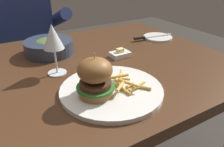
% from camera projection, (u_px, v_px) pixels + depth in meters
% --- Properties ---
extents(dining_table, '(1.20, 0.86, 0.74)m').
position_uv_depth(dining_table, '(80.00, 87.00, 0.87)').
color(dining_table, '#472B19').
rests_on(dining_table, ground).
extents(main_plate, '(0.31, 0.31, 0.01)m').
position_uv_depth(main_plate, '(111.00, 90.00, 0.66)').
color(main_plate, white).
rests_on(main_plate, dining_table).
extents(burger_sandwich, '(0.11, 0.11, 0.13)m').
position_uv_depth(burger_sandwich, '(95.00, 77.00, 0.60)').
color(burger_sandwich, '#9E6B38').
rests_on(burger_sandwich, main_plate).
extents(fries_pile, '(0.11, 0.14, 0.03)m').
position_uv_depth(fries_pile, '(125.00, 83.00, 0.66)').
color(fries_pile, gold).
rests_on(fries_pile, main_plate).
extents(wine_glass, '(0.07, 0.07, 0.18)m').
position_uv_depth(wine_glass, '(53.00, 38.00, 0.72)').
color(wine_glass, silver).
rests_on(wine_glass, dining_table).
extents(bread_plate, '(0.15, 0.15, 0.01)m').
position_uv_depth(bread_plate, '(158.00, 37.00, 1.13)').
color(bread_plate, white).
rests_on(bread_plate, dining_table).
extents(table_knife, '(0.22, 0.04, 0.01)m').
position_uv_depth(table_knife, '(149.00, 37.00, 1.11)').
color(table_knife, silver).
rests_on(table_knife, bread_plate).
extents(butter_dish, '(0.08, 0.06, 0.04)m').
position_uv_depth(butter_dish, '(120.00, 54.00, 0.91)').
color(butter_dish, white).
rests_on(butter_dish, dining_table).
extents(soup_bowl, '(0.21, 0.21, 0.06)m').
position_uv_depth(soup_bowl, '(49.00, 46.00, 0.93)').
color(soup_bowl, '#2D384C').
rests_on(soup_bowl, dining_table).
extents(diner_person, '(0.51, 0.36, 1.18)m').
position_uv_depth(diner_person, '(25.00, 54.00, 1.41)').
color(diner_person, '#282833').
rests_on(diner_person, ground).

